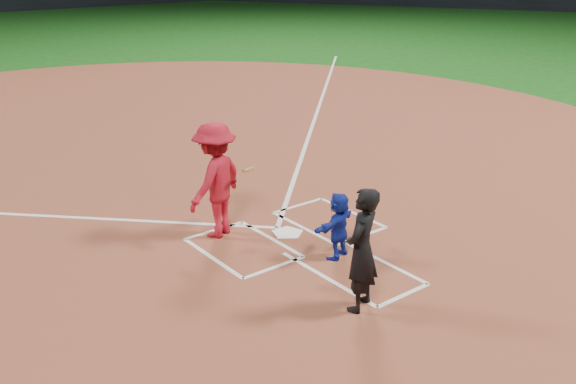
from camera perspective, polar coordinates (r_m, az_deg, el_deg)
ground at (r=11.57m, az=-0.04°, el=-3.74°), size 120.00×120.00×0.00m
home_plate_dirt at (r=16.42m, az=-13.03°, el=3.28°), size 28.00×28.00×0.01m
home_plate at (r=11.57m, az=-0.05°, el=-3.65°), size 0.60×0.60×0.02m
catcher at (r=10.53m, az=4.50°, el=-2.97°), size 1.10×0.64×1.13m
umpire at (r=8.95m, az=6.56°, el=-5.13°), size 0.78×0.67×1.82m
chalk_markings at (r=15.80m, az=-11.91°, el=2.71°), size 28.35×17.32×0.01m
batter_at_plate at (r=11.23m, az=-6.46°, el=1.07°), size 1.69×1.24×2.06m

